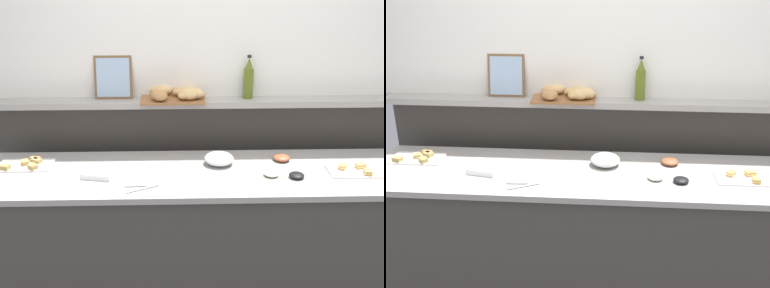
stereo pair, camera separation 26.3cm
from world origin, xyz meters
The scene contains 14 objects.
ground_plane centered at (0.00, 0.60, 0.00)m, with size 12.00×12.00×0.00m, color #38383D.
buffet_counter centered at (0.00, 0.00, 0.47)m, with size 2.71×0.63×0.93m.
back_ledge_unit centered at (0.00, 0.49, 0.66)m, with size 2.83×0.22×1.25m.
sandwich_platter_rear centered at (-1.13, 0.10, 0.95)m, with size 0.31×0.18×0.04m.
sandwich_platter_side centered at (0.82, -0.02, 0.94)m, with size 0.36×0.18×0.04m.
glass_bowl_medium centered at (0.02, 0.11, 0.97)m, with size 0.18×0.18×0.07m.
condiment_bowl_cream centered at (0.30, -0.06, 0.95)m, with size 0.09×0.09×0.03m, color silver.
condiment_bowl_red centered at (0.44, -0.09, 0.95)m, with size 0.09×0.09×0.03m, color black.
condiment_bowl_dark centered at (0.41, 0.15, 0.95)m, with size 0.10×0.10×0.04m, color brown.
serving_tongs centered at (-0.42, -0.19, 0.94)m, with size 0.19×0.09×0.01m.
napkin_stack centered at (-0.67, -0.02, 0.95)m, with size 0.17×0.17×0.03m, color white.
olive_oil_bottle centered at (0.22, 0.43, 1.37)m, with size 0.06×0.06×0.28m.
bread_basket centered at (-0.23, 0.41, 1.29)m, with size 0.42×0.30×0.08m.
framed_picture centered at (-0.63, 0.45, 1.38)m, with size 0.24×0.06×0.27m.
Camera 2 is at (0.05, -2.44, 2.11)m, focal length 43.81 mm.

